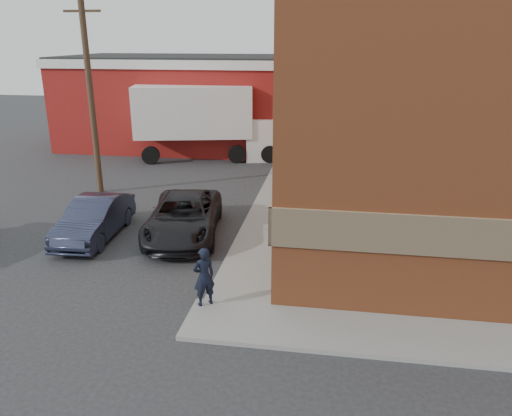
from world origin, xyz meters
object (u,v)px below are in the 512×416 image
at_px(brick_building, 486,93).
at_px(utility_pole, 90,85).
at_px(box_truck, 208,117).
at_px(sedan, 94,219).
at_px(warehouse, 196,101).
at_px(suv_a, 184,217).
at_px(man, 204,277).

xyz_separation_m(brick_building, utility_pole, (-16.00, 0.00, 0.06)).
bearing_deg(brick_building, box_truck, 150.55).
distance_m(sedan, box_truck, 12.45).
bearing_deg(warehouse, box_truck, -64.92).
height_order(brick_building, sedan, brick_building).
distance_m(brick_building, suv_a, 12.25).
relative_size(warehouse, sedan, 3.83).
bearing_deg(utility_pole, brick_building, -0.02).
bearing_deg(warehouse, suv_a, -76.18).
relative_size(brick_building, warehouse, 1.12).
height_order(warehouse, man, warehouse).
distance_m(utility_pole, man, 12.39).
bearing_deg(sedan, man, -42.14).
bearing_deg(suv_a, sedan, -176.64).
bearing_deg(sedan, brick_building, 17.71).
distance_m(brick_building, sedan, 15.18).
xyz_separation_m(brick_building, man, (-8.70, -9.25, -3.77)).
bearing_deg(utility_pole, sedan, -66.06).
height_order(suv_a, box_truck, box_truck).
bearing_deg(box_truck, brick_building, -41.58).
bearing_deg(man, warehouse, -110.22).
distance_m(brick_building, warehouse, 18.30).
relative_size(brick_building, box_truck, 2.08).
xyz_separation_m(utility_pole, sedan, (2.27, -5.12, -4.05)).
bearing_deg(sedan, utility_pole, 111.20).
height_order(warehouse, sedan, warehouse).
relative_size(suv_a, box_truck, 0.59).
distance_m(warehouse, box_truck, 4.25).
height_order(man, suv_a, man).
height_order(brick_building, warehouse, brick_building).
bearing_deg(suv_a, brick_building, 14.06).
xyz_separation_m(brick_building, warehouse, (-14.50, 11.00, -1.87)).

